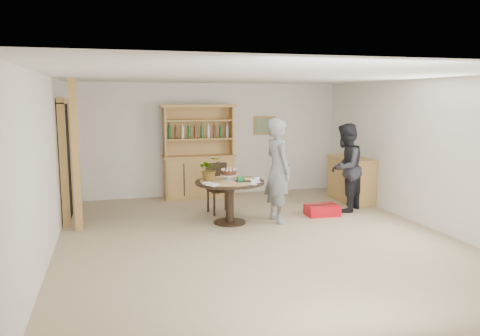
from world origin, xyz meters
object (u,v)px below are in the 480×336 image
Objects in this scene: hutch at (199,166)px; red_suitcase at (322,210)px; dining_chair at (218,185)px; teen_boy at (278,170)px; sideboard at (351,179)px; adult_person at (345,168)px; dining_table at (230,189)px.

red_suitcase is at bearing -49.06° from hutch.
hutch is 3.32× the size of red_suitcase.
hutch reaches higher than dining_chair.
red_suitcase is (0.95, 0.17, -0.82)m from teen_boy.
dining_chair is (-2.93, -0.21, 0.06)m from sideboard.
hutch is 3.19m from adult_person.
teen_boy reaches higher than dining_table.
sideboard reaches higher than red_suitcase.
teen_boy reaches higher than adult_person.
red_suitcase is at bearing -139.12° from sideboard.
dining_table is 1.27× the size of dining_chair.
adult_person is (2.37, 0.29, 0.25)m from dining_table.
adult_person is 0.97m from red_suitcase.
hutch is 1.62× the size of sideboard.
adult_person is (-0.55, -0.75, 0.38)m from sideboard.
hutch is at bearing 87.24° from dining_chair.
teen_boy is 1.26m from red_suitcase.
sideboard is 1.33× the size of dining_chair.
hutch is at bearing 15.52° from teen_boy.
hutch reaches higher than sideboard.
dining_table is 1.95× the size of red_suitcase.
adult_person is (2.38, -0.54, 0.31)m from dining_chair.
hutch is 2.99m from red_suitcase.
dining_table is 1.87m from red_suitcase.
red_suitcase is (1.81, -0.76, -0.43)m from dining_chair.
hutch is at bearing 92.96° from dining_table.
dining_chair is 0.56× the size of adult_person.
teen_boy is 2.98× the size of red_suitcase.
teen_boy is at bearing -27.32° from adult_person.
dining_table is at bearing -34.69° from adult_person.
dining_table is (-2.92, -1.04, 0.13)m from sideboard.
dining_table is 0.65× the size of teen_boy.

